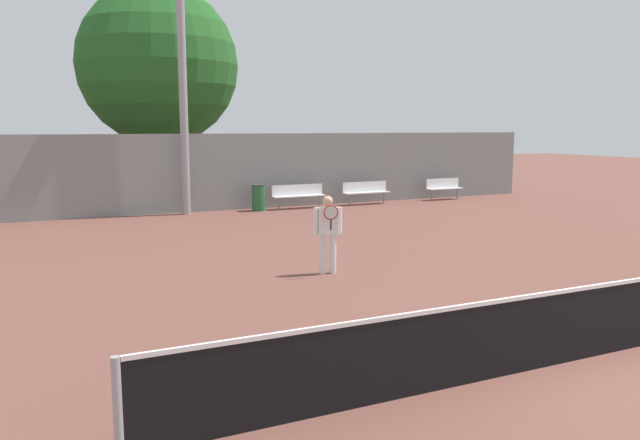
{
  "coord_description": "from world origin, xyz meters",
  "views": [
    {
      "loc": [
        -6.47,
        -5.7,
        3.07
      ],
      "look_at": [
        -0.39,
        7.09,
        0.96
      ],
      "focal_mm": 35.0,
      "sensor_mm": 36.0,
      "label": 1
    }
  ],
  "objects_px": {
    "tree_green_broad": "(158,65)",
    "tennis_net": "(577,323)",
    "tennis_player": "(328,229)",
    "bench_courtside_near": "(298,193)",
    "bench_courtside_far": "(366,190)",
    "light_pole_far_right": "(182,51)",
    "trash_bin": "(259,198)",
    "bench_adjacent_court": "(444,186)"
  },
  "relations": [
    {
      "from": "tree_green_broad",
      "to": "tennis_net",
      "type": "bearing_deg",
      "value": -86.71
    },
    {
      "from": "tennis_player",
      "to": "tree_green_broad",
      "type": "relative_size",
      "value": 0.19
    },
    {
      "from": "bench_courtside_near",
      "to": "bench_courtside_far",
      "type": "distance_m",
      "value": 2.95
    },
    {
      "from": "tennis_player",
      "to": "light_pole_far_right",
      "type": "distance_m",
      "value": 11.36
    },
    {
      "from": "light_pole_far_right",
      "to": "trash_bin",
      "type": "xyz_separation_m",
      "value": [
        2.64,
        -0.22,
        -5.17
      ]
    },
    {
      "from": "bench_courtside_near",
      "to": "bench_adjacent_court",
      "type": "xyz_separation_m",
      "value": [
        6.78,
        -0.0,
        -0.0
      ]
    },
    {
      "from": "tennis_player",
      "to": "bench_courtside_far",
      "type": "distance_m",
      "value": 12.12
    },
    {
      "from": "bench_courtside_near",
      "to": "tennis_player",
      "type": "bearing_deg",
      "value": -110.14
    },
    {
      "from": "tennis_player",
      "to": "light_pole_far_right",
      "type": "relative_size",
      "value": 0.17
    },
    {
      "from": "light_pole_far_right",
      "to": "tree_green_broad",
      "type": "distance_m",
      "value": 4.73
    },
    {
      "from": "tree_green_broad",
      "to": "bench_adjacent_court",
      "type": "bearing_deg",
      "value": -24.35
    },
    {
      "from": "bench_courtside_far",
      "to": "trash_bin",
      "type": "height_order",
      "value": "trash_bin"
    },
    {
      "from": "trash_bin",
      "to": "tennis_player",
      "type": "bearing_deg",
      "value": -101.75
    },
    {
      "from": "bench_courtside_far",
      "to": "bench_adjacent_court",
      "type": "xyz_separation_m",
      "value": [
        3.83,
        -0.0,
        -0.0
      ]
    },
    {
      "from": "tennis_net",
      "to": "light_pole_far_right",
      "type": "bearing_deg",
      "value": 94.64
    },
    {
      "from": "tennis_net",
      "to": "light_pole_far_right",
      "type": "xyz_separation_m",
      "value": [
        -1.32,
        16.21,
        5.15
      ]
    },
    {
      "from": "bench_adjacent_court",
      "to": "tree_green_broad",
      "type": "distance_m",
      "value": 12.98
    },
    {
      "from": "bench_adjacent_court",
      "to": "tree_green_broad",
      "type": "height_order",
      "value": "tree_green_broad"
    },
    {
      "from": "tree_green_broad",
      "to": "light_pole_far_right",
      "type": "bearing_deg",
      "value": -91.38
    },
    {
      "from": "bench_courtside_far",
      "to": "tree_green_broad",
      "type": "distance_m",
      "value": 9.99
    },
    {
      "from": "trash_bin",
      "to": "bench_courtside_far",
      "type": "bearing_deg",
      "value": 0.15
    },
    {
      "from": "bench_courtside_far",
      "to": "tennis_player",
      "type": "bearing_deg",
      "value": -123.36
    },
    {
      "from": "bench_adjacent_court",
      "to": "trash_bin",
      "type": "relative_size",
      "value": 1.71
    },
    {
      "from": "tennis_player",
      "to": "bench_courtside_near",
      "type": "relative_size",
      "value": 0.79
    },
    {
      "from": "light_pole_far_right",
      "to": "trash_bin",
      "type": "height_order",
      "value": "light_pole_far_right"
    },
    {
      "from": "tennis_player",
      "to": "bench_courtside_near",
      "type": "xyz_separation_m",
      "value": [
        3.71,
        10.12,
        -0.38
      ]
    },
    {
      "from": "tennis_net",
      "to": "bench_courtside_near",
      "type": "distance_m",
      "value": 16.27
    },
    {
      "from": "bench_courtside_far",
      "to": "tree_green_broad",
      "type": "bearing_deg",
      "value": 145.13
    },
    {
      "from": "bench_courtside_near",
      "to": "bench_courtside_far",
      "type": "relative_size",
      "value": 1.05
    },
    {
      "from": "tennis_player",
      "to": "light_pole_far_right",
      "type": "height_order",
      "value": "light_pole_far_right"
    },
    {
      "from": "light_pole_far_right",
      "to": "tennis_net",
      "type": "bearing_deg",
      "value": -85.36
    },
    {
      "from": "trash_bin",
      "to": "tree_green_broad",
      "type": "distance_m",
      "value": 7.54
    },
    {
      "from": "tennis_player",
      "to": "bench_courtside_near",
      "type": "bearing_deg",
      "value": 82.55
    },
    {
      "from": "bench_courtside_far",
      "to": "bench_adjacent_court",
      "type": "relative_size",
      "value": 1.19
    },
    {
      "from": "bench_courtside_near",
      "to": "tree_green_broad",
      "type": "relative_size",
      "value": 0.23
    },
    {
      "from": "tennis_net",
      "to": "trash_bin",
      "type": "xyz_separation_m",
      "value": [
        1.32,
        15.99,
        -0.02
      ]
    },
    {
      "from": "bench_courtside_far",
      "to": "trash_bin",
      "type": "bearing_deg",
      "value": -179.85
    },
    {
      "from": "tennis_player",
      "to": "light_pole_far_right",
      "type": "bearing_deg",
      "value": 105.64
    },
    {
      "from": "tennis_net",
      "to": "trash_bin",
      "type": "relative_size",
      "value": 12.08
    },
    {
      "from": "tennis_net",
      "to": "bench_courtside_far",
      "type": "distance_m",
      "value": 17.05
    },
    {
      "from": "tree_green_broad",
      "to": "bench_courtside_far",
      "type": "bearing_deg",
      "value": -34.87
    },
    {
      "from": "tennis_player",
      "to": "bench_courtside_far",
      "type": "relative_size",
      "value": 0.84
    }
  ]
}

